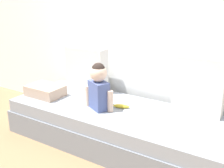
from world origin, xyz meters
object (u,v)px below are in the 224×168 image
at_px(couch, 120,127).
at_px(throw_pillow_left, 87,69).
at_px(banana, 121,106).
at_px(folded_blanket, 45,91).
at_px(throw_pillow_right, 199,86).
at_px(toddler, 99,86).

distance_m(couch, throw_pillow_left, 0.86).
height_order(throw_pillow_left, banana, throw_pillow_left).
distance_m(throw_pillow_left, banana, 0.74).
relative_size(throw_pillow_left, folded_blanket, 1.26).
relative_size(couch, banana, 14.06).
bearing_deg(throw_pillow_right, couch, -153.54).
height_order(couch, throw_pillow_right, throw_pillow_right).
bearing_deg(toddler, throw_pillow_right, 25.92).
height_order(banana, folded_blanket, folded_blanket).
relative_size(throw_pillow_left, toddler, 1.07).
height_order(toddler, banana, toddler).
relative_size(throw_pillow_right, toddler, 1.18).
bearing_deg(couch, banana, 106.35).
height_order(toddler, folded_blanket, toddler).
height_order(throw_pillow_right, folded_blanket, throw_pillow_right).
xyz_separation_m(couch, toddler, (-0.20, -0.09, 0.43)).
xyz_separation_m(throw_pillow_right, toddler, (-0.86, -0.42, -0.04)).
relative_size(toddler, folded_blanket, 1.17).
relative_size(throw_pillow_right, folded_blanket, 1.38).
bearing_deg(throw_pillow_left, throw_pillow_right, 0.00).
bearing_deg(toddler, couch, 24.06).
bearing_deg(folded_blanket, throw_pillow_right, 15.43).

